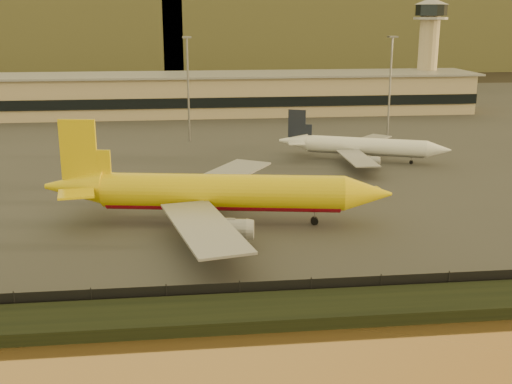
{
  "coord_description": "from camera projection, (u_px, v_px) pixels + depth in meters",
  "views": [
    {
      "loc": [
        -11.72,
        -77.83,
        30.82
      ],
      "look_at": [
        -1.28,
        12.0,
        5.63
      ],
      "focal_mm": 45.0,
      "sensor_mm": 36.0,
      "label": 1
    }
  ],
  "objects": [
    {
      "name": "distant_hills",
      "position": [
        164.0,
        13.0,
        398.66
      ],
      "size": [
        470.0,
        160.0,
        70.0
      ],
      "color": "brown",
      "rests_on": "ground"
    },
    {
      "name": "dhl_cargo_jet",
      "position": [
        217.0,
        193.0,
        96.1
      ],
      "size": [
        52.31,
        50.61,
        15.66
      ],
      "rotation": [
        0.0,
        0.0,
        -0.17
      ],
      "color": "#DFBE0B",
      "rests_on": "tarmac"
    },
    {
      "name": "perimeter_fence",
      "position": [
        293.0,
        289.0,
        71.26
      ],
      "size": [
        300.0,
        0.05,
        2.2
      ],
      "primitive_type": "cube",
      "color": "black",
      "rests_on": "tarmac"
    },
    {
      "name": "control_tower",
      "position": [
        429.0,
        43.0,
        211.37
      ],
      "size": [
        11.2,
        11.2,
        35.5
      ],
      "color": "tan",
      "rests_on": "tarmac"
    },
    {
      "name": "apron_light_masts",
      "position": [
        293.0,
        79.0,
        153.27
      ],
      "size": [
        152.2,
        12.2,
        25.4
      ],
      "color": "slate",
      "rests_on": "tarmac"
    },
    {
      "name": "gse_vehicle_yellow",
      "position": [
        370.0,
        192.0,
        111.17
      ],
      "size": [
        3.69,
        2.17,
        1.56
      ],
      "primitive_type": "cube",
      "rotation": [
        0.0,
        0.0,
        0.18
      ],
      "color": "#DFBE0B",
      "rests_on": "tarmac"
    },
    {
      "name": "tarmac",
      "position": [
        226.0,
        130.0,
        174.93
      ],
      "size": [
        320.0,
        220.0,
        0.2
      ],
      "primitive_type": "cube",
      "color": "#2D2D2D",
      "rests_on": "ground"
    },
    {
      "name": "ground",
      "position": [
        276.0,
        257.0,
        84.05
      ],
      "size": [
        900.0,
        900.0,
        0.0
      ],
      "primitive_type": "plane",
      "color": "black",
      "rests_on": "ground"
    },
    {
      "name": "white_narrowbody_jet",
      "position": [
        363.0,
        147.0,
        137.35
      ],
      "size": [
        35.25,
        33.28,
        10.54
      ],
      "rotation": [
        0.0,
        0.0,
        -0.38
      ],
      "color": "white",
      "rests_on": "tarmac"
    },
    {
      "name": "terminal_building",
      "position": [
        172.0,
        95.0,
        200.9
      ],
      "size": [
        202.0,
        25.0,
        12.6
      ],
      "color": "tan",
      "rests_on": "tarmac"
    },
    {
      "name": "gse_vehicle_white",
      "position": [
        160.0,
        183.0,
        116.3
      ],
      "size": [
        4.87,
        3.51,
        2.0
      ],
      "primitive_type": "cube",
      "rotation": [
        0.0,
        0.0,
        0.38
      ],
      "color": "white",
      "rests_on": "tarmac"
    },
    {
      "name": "embankment",
      "position": [
        300.0,
        310.0,
        67.59
      ],
      "size": [
        320.0,
        7.0,
        1.4
      ],
      "primitive_type": "cube",
      "color": "black",
      "rests_on": "ground"
    }
  ]
}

